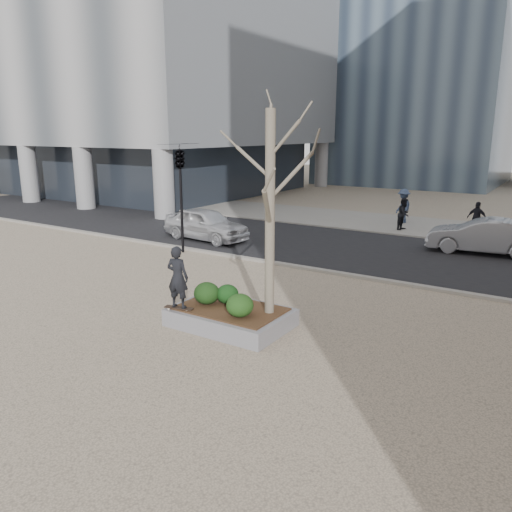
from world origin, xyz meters
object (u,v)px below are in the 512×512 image
Objects in this scene: planter at (231,317)px; skateboarder at (178,277)px; skateboard at (179,309)px; police_car at (206,224)px.

skateboarder is (-1.10, -0.77, 1.12)m from planter.
police_car is at bearing 110.17° from skateboard.
skateboard is at bearing -9.40° from skateboarder.
skateboarder is at bearing -139.34° from police_car.
police_car is (-7.20, 8.05, 0.54)m from planter.
planter is at bearing 20.52° from skateboard.
planter is at bearing -154.40° from skateboarder.
skateboard is 10.73m from police_car.
planter is 10.82m from police_car.
skateboarder is at bearing -144.99° from planter.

